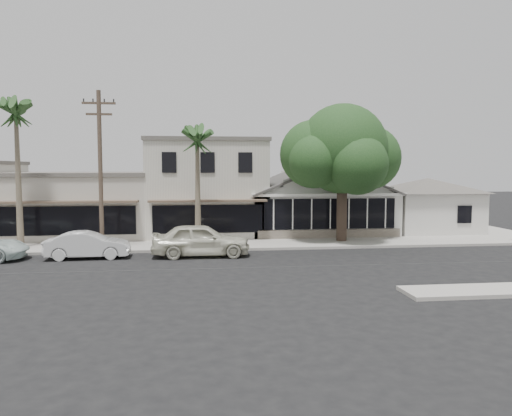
{
  "coord_description": "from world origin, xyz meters",
  "views": [
    {
      "loc": [
        -3.8,
        -23.33,
        4.77
      ],
      "look_at": [
        -0.21,
        6.0,
        2.38
      ],
      "focal_mm": 35.0,
      "sensor_mm": 36.0,
      "label": 1
    }
  ],
  "objects": [
    {
      "name": "car_1",
      "position": [
        -9.43,
        3.51,
        0.71
      ],
      "size": [
        4.38,
        1.69,
        1.42
      ],
      "primitive_type": "imported",
      "rotation": [
        0.0,
        0.0,
        1.61
      ],
      "color": "silver",
      "rests_on": "ground"
    },
    {
      "name": "shade_tree",
      "position": [
        5.33,
        7.43,
        5.76
      ],
      "size": [
        7.89,
        7.13,
        8.76
      ],
      "rotation": [
        0.0,
        0.0,
        0.26
      ],
      "color": "#403227",
      "rests_on": "ground"
    },
    {
      "name": "side_cottage",
      "position": [
        13.2,
        11.5,
        1.5
      ],
      "size": [
        6.0,
        6.0,
        3.0
      ],
      "primitive_type": "cube",
      "color": "beige",
      "rests_on": "ground"
    },
    {
      "name": "sidewalk_north",
      "position": [
        -8.0,
        6.75,
        0.07
      ],
      "size": [
        90.0,
        3.5,
        0.15
      ],
      "primitive_type": "cube",
      "color": "#9E9991",
      "rests_on": "ground"
    },
    {
      "name": "row_building_midnear",
      "position": [
        -12.0,
        13.5,
        2.1
      ],
      "size": [
        10.0,
        10.0,
        4.2
      ],
      "primitive_type": "cube",
      "color": "beige",
      "rests_on": "ground"
    },
    {
      "name": "palm_mid",
      "position": [
        -13.88,
        6.78,
        7.86
      ],
      "size": [
        3.0,
        3.0,
        9.15
      ],
      "color": "#726651",
      "rests_on": "ground"
    },
    {
      "name": "corner_shop",
      "position": [
        5.0,
        12.47,
        2.62
      ],
      "size": [
        10.4,
        8.6,
        5.1
      ],
      "color": "beige",
      "rests_on": "ground"
    },
    {
      "name": "row_building_near",
      "position": [
        -3.0,
        13.5,
        3.25
      ],
      "size": [
        8.0,
        10.0,
        6.5
      ],
      "primitive_type": "cube",
      "color": "beige",
      "rests_on": "ground"
    },
    {
      "name": "palm_east",
      "position": [
        -3.65,
        6.32,
        6.48
      ],
      "size": [
        3.31,
        3.31,
        7.62
      ],
      "color": "#726651",
      "rests_on": "ground"
    },
    {
      "name": "car_0",
      "position": [
        -3.52,
        3.42,
        0.89
      ],
      "size": [
        5.25,
        2.13,
        1.79
      ],
      "primitive_type": "imported",
      "rotation": [
        0.0,
        0.0,
        1.57
      ],
      "color": "beige",
      "rests_on": "ground"
    },
    {
      "name": "ground",
      "position": [
        0.0,
        0.0,
        0.0
      ],
      "size": [
        140.0,
        140.0,
        0.0
      ],
      "primitive_type": "plane",
      "color": "black",
      "rests_on": "ground"
    },
    {
      "name": "utility_pole",
      "position": [
        -9.0,
        5.2,
        4.79
      ],
      "size": [
        1.8,
        0.24,
        9.0
      ],
      "color": "brown",
      "rests_on": "ground"
    }
  ]
}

